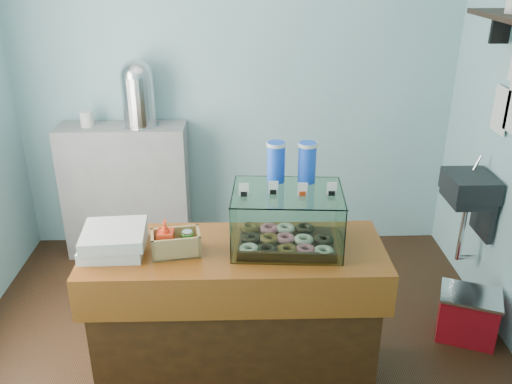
{
  "coord_description": "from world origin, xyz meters",
  "views": [
    {
      "loc": [
        0.05,
        -2.76,
        2.34
      ],
      "look_at": [
        0.12,
        -0.15,
        1.18
      ],
      "focal_mm": 38.0,
      "sensor_mm": 36.0,
      "label": 1
    }
  ],
  "objects_px": {
    "coffee_urn": "(138,92)",
    "display_case": "(287,214)",
    "counter": "(236,317)",
    "red_cooler": "(468,315)"
  },
  "relations": [
    {
      "from": "coffee_urn",
      "to": "display_case",
      "type": "bearing_deg",
      "value": -56.09
    },
    {
      "from": "display_case",
      "to": "counter",
      "type": "bearing_deg",
      "value": -164.03
    },
    {
      "from": "display_case",
      "to": "coffee_urn",
      "type": "relative_size",
      "value": 1.17
    },
    {
      "from": "red_cooler",
      "to": "display_case",
      "type": "bearing_deg",
      "value": -144.59
    },
    {
      "from": "counter",
      "to": "display_case",
      "type": "distance_m",
      "value": 0.68
    },
    {
      "from": "counter",
      "to": "coffee_urn",
      "type": "relative_size",
      "value": 3.12
    },
    {
      "from": "display_case",
      "to": "coffee_urn",
      "type": "bearing_deg",
      "value": 127.66
    },
    {
      "from": "counter",
      "to": "display_case",
      "type": "xyz_separation_m",
      "value": [
        0.28,
        0.06,
        0.61
      ]
    },
    {
      "from": "display_case",
      "to": "red_cooler",
      "type": "xyz_separation_m",
      "value": [
        1.23,
        0.3,
        -0.9
      ]
    },
    {
      "from": "coffee_urn",
      "to": "red_cooler",
      "type": "relative_size",
      "value": 1.13
    }
  ]
}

